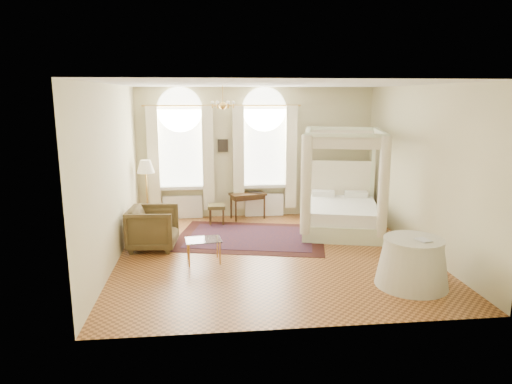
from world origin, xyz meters
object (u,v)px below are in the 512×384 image
(nightstand, at_px, (360,203))
(stool, at_px, (217,208))
(coffee_table, at_px, (203,242))
(floor_lamp, at_px, (146,170))
(canopy_bed, at_px, (341,209))
(side_table, at_px, (412,262))
(armchair, at_px, (153,228))
(writing_desk, at_px, (248,197))

(nightstand, relative_size, stool, 1.33)
(coffee_table, xyz_separation_m, floor_lamp, (-1.34, 2.58, 0.97))
(stool, bearing_deg, canopy_bed, -17.58)
(stool, relative_size, floor_lamp, 0.30)
(canopy_bed, xyz_separation_m, side_table, (0.28, -3.16, -0.14))
(nightstand, distance_m, coffee_table, 5.07)
(nightstand, height_order, armchair, armchair)
(floor_lamp, bearing_deg, nightstand, 4.72)
(canopy_bed, relative_size, side_table, 2.11)
(stool, bearing_deg, nightstand, 6.38)
(side_table, bearing_deg, nightstand, 82.06)
(canopy_bed, xyz_separation_m, writing_desk, (-2.05, 1.32, 0.03))
(armchair, xyz_separation_m, coffee_table, (1.03, -0.91, -0.03))
(canopy_bed, height_order, coffee_table, canopy_bed)
(canopy_bed, relative_size, stool, 5.18)
(armchair, height_order, coffee_table, armchair)
(nightstand, xyz_separation_m, floor_lamp, (-5.40, -0.45, 1.05))
(nightstand, xyz_separation_m, writing_desk, (-2.95, 0.00, 0.24))
(stool, xyz_separation_m, armchair, (-1.34, -1.70, 0.03))
(nightstand, bearing_deg, coffee_table, -143.28)
(writing_desk, xyz_separation_m, coffee_table, (-1.11, -3.03, -0.16))
(nightstand, distance_m, stool, 3.77)
(armchair, xyz_separation_m, side_table, (4.46, -2.36, -0.04))
(nightstand, relative_size, floor_lamp, 0.40)
(floor_lamp, bearing_deg, stool, 0.95)
(nightstand, xyz_separation_m, stool, (-3.75, -0.42, 0.08))
(nightstand, height_order, writing_desk, writing_desk)
(writing_desk, bearing_deg, floor_lamp, -169.69)
(canopy_bed, height_order, side_table, canopy_bed)
(canopy_bed, distance_m, nightstand, 1.61)
(coffee_table, distance_m, side_table, 3.73)
(canopy_bed, bearing_deg, nightstand, 55.62)
(stool, bearing_deg, coffee_table, -96.81)
(floor_lamp, height_order, side_table, floor_lamp)
(canopy_bed, relative_size, armchair, 2.61)
(canopy_bed, xyz_separation_m, stool, (-2.85, 0.90, -0.13))
(writing_desk, relative_size, coffee_table, 1.38)
(nightstand, bearing_deg, armchair, -157.38)
(coffee_table, height_order, side_table, side_table)
(writing_desk, height_order, armchair, armchair)
(side_table, bearing_deg, stool, 127.56)
(canopy_bed, height_order, floor_lamp, canopy_bed)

